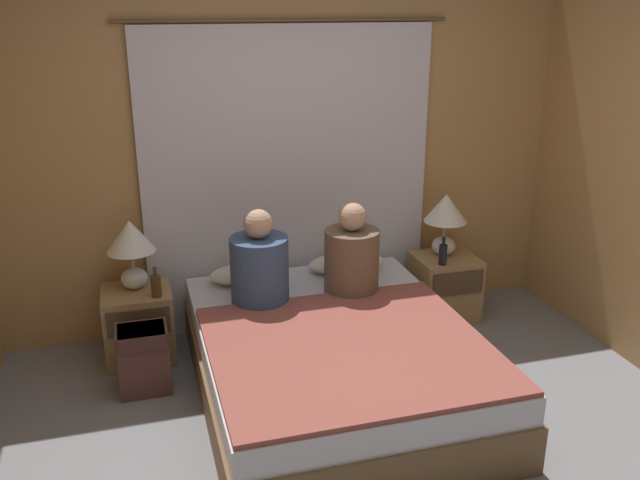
% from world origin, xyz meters
% --- Properties ---
extents(ground_plane, '(16.00, 16.00, 0.00)m').
position_xyz_m(ground_plane, '(0.00, 0.00, 0.00)').
color(ground_plane, gray).
extents(wall_back, '(4.15, 0.06, 2.50)m').
position_xyz_m(wall_back, '(0.00, 1.82, 1.25)').
color(wall_back, tan).
rests_on(wall_back, ground_plane).
extents(curtain_panel, '(2.26, 0.02, 2.17)m').
position_xyz_m(curtain_panel, '(0.00, 1.76, 1.08)').
color(curtain_panel, silver).
rests_on(curtain_panel, ground_plane).
extents(bed, '(1.59, 2.05, 0.45)m').
position_xyz_m(bed, '(0.00, 0.68, 0.22)').
color(bed, brown).
rests_on(bed, ground_plane).
extents(nightstand_left, '(0.45, 0.42, 0.49)m').
position_xyz_m(nightstand_left, '(-1.12, 1.48, 0.24)').
color(nightstand_left, '#A87F51').
rests_on(nightstand_left, ground_plane).
extents(nightstand_right, '(0.45, 0.42, 0.49)m').
position_xyz_m(nightstand_right, '(1.12, 1.48, 0.24)').
color(nightstand_right, '#A87F51').
rests_on(nightstand_right, ground_plane).
extents(lamp_left, '(0.32, 0.32, 0.47)m').
position_xyz_m(lamp_left, '(-1.12, 1.53, 0.80)').
color(lamp_left, silver).
rests_on(lamp_left, nightstand_left).
extents(lamp_right, '(0.32, 0.32, 0.47)m').
position_xyz_m(lamp_right, '(1.12, 1.53, 0.80)').
color(lamp_right, silver).
rests_on(lamp_right, nightstand_right).
extents(pillow_left, '(0.56, 0.30, 0.12)m').
position_xyz_m(pillow_left, '(-0.35, 1.52, 0.51)').
color(pillow_left, silver).
rests_on(pillow_left, bed).
extents(pillow_right, '(0.56, 0.30, 0.12)m').
position_xyz_m(pillow_right, '(0.35, 1.52, 0.51)').
color(pillow_right, silver).
rests_on(pillow_right, bed).
extents(blanket_on_bed, '(1.53, 1.43, 0.03)m').
position_xyz_m(blanket_on_bed, '(0.00, 0.40, 0.46)').
color(blanket_on_bed, '#994C42').
rests_on(blanket_on_bed, bed).
extents(person_left_in_bed, '(0.37, 0.37, 0.63)m').
position_xyz_m(person_left_in_bed, '(-0.35, 1.15, 0.70)').
color(person_left_in_bed, '#38517A').
rests_on(person_left_in_bed, bed).
extents(person_right_in_bed, '(0.36, 0.36, 0.62)m').
position_xyz_m(person_right_in_bed, '(0.26, 1.15, 0.70)').
color(person_right_in_bed, brown).
rests_on(person_right_in_bed, bed).
extents(beer_bottle_on_left_stand, '(0.07, 0.07, 0.20)m').
position_xyz_m(beer_bottle_on_left_stand, '(-0.99, 1.36, 0.56)').
color(beer_bottle_on_left_stand, '#513819').
rests_on(beer_bottle_on_left_stand, nightstand_left).
extents(beer_bottle_on_right_stand, '(0.06, 0.06, 0.21)m').
position_xyz_m(beer_bottle_on_right_stand, '(1.03, 1.36, 0.57)').
color(beer_bottle_on_right_stand, black).
rests_on(beer_bottle_on_right_stand, nightstand_right).
extents(backpack_on_floor, '(0.31, 0.27, 0.42)m').
position_xyz_m(backpack_on_floor, '(-1.11, 1.05, 0.24)').
color(backpack_on_floor, brown).
rests_on(backpack_on_floor, ground_plane).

